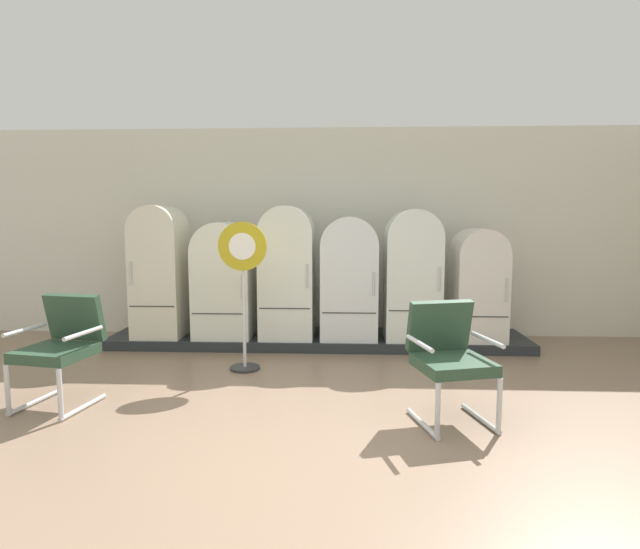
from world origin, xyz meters
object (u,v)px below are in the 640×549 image
object	(u,v)px
refrigerator_0	(160,267)
refrigerator_2	(287,268)
armchair_right	(449,353)
refrigerator_1	(224,277)
armchair_left	(62,342)
refrigerator_3	(349,275)
refrigerator_5	(478,281)
refrigerator_4	(412,271)
sign_stand	(243,293)

from	to	relation	value
refrigerator_0	refrigerator_2	size ratio (longest dim) A/B	1.00
refrigerator_2	armchair_right	world-z (taller)	refrigerator_2
refrigerator_0	refrigerator_2	xyz separation A→B (m)	(1.61, 0.01, -0.01)
refrigerator_0	armchair_right	size ratio (longest dim) A/B	1.74
refrigerator_1	armchair_left	world-z (taller)	refrigerator_1
refrigerator_3	armchair_right	distance (m)	2.43
refrigerator_0	armchair_left	distance (m)	2.14
refrigerator_1	armchair_right	bearing A→B (deg)	-44.42
refrigerator_5	refrigerator_4	bearing A→B (deg)	-175.87
armchair_right	sign_stand	distance (m)	2.29
refrigerator_3	refrigerator_2	bearing A→B (deg)	177.96
refrigerator_2	refrigerator_0	bearing A→B (deg)	-179.57
refrigerator_2	sign_stand	size ratio (longest dim) A/B	1.04
armchair_left	refrigerator_5	bearing A→B (deg)	27.36
refrigerator_0	refrigerator_4	world-z (taller)	refrigerator_0
refrigerator_2	armchair_right	size ratio (longest dim) A/B	1.73
refrigerator_5	refrigerator_3	bearing A→B (deg)	-178.53
sign_stand	refrigerator_5	bearing A→B (deg)	21.36
refrigerator_2	refrigerator_1	bearing A→B (deg)	-179.31
armchair_left	sign_stand	bearing A→B (deg)	37.42
refrigerator_4	refrigerator_5	distance (m)	0.82
refrigerator_0	sign_stand	size ratio (longest dim) A/B	1.04
refrigerator_2	armchair_left	distance (m)	2.76
refrigerator_3	refrigerator_4	size ratio (longest dim) A/B	0.95
refrigerator_5	sign_stand	size ratio (longest dim) A/B	0.87
refrigerator_1	armchair_left	distance (m)	2.32
refrigerator_5	armchair_left	world-z (taller)	refrigerator_5
refrigerator_1	refrigerator_3	size ratio (longest dim) A/B	0.96
armchair_right	refrigerator_5	bearing A→B (deg)	70.63
armchair_left	sign_stand	distance (m)	1.76
refrigerator_4	sign_stand	distance (m)	2.15
refrigerator_4	armchair_left	world-z (taller)	refrigerator_4
refrigerator_3	sign_stand	xyz separation A→B (m)	(-1.12, -1.02, -0.09)
refrigerator_4	refrigerator_5	bearing A→B (deg)	4.13
refrigerator_1	armchair_left	bearing A→B (deg)	-114.12
refrigerator_2	armchair_right	bearing A→B (deg)	-56.17
armchair_left	armchair_right	distance (m)	3.28
refrigerator_1	refrigerator_4	world-z (taller)	refrigerator_4
refrigerator_0	sign_stand	bearing A→B (deg)	-39.34
refrigerator_0	refrigerator_3	xyz separation A→B (m)	(2.38, -0.02, -0.08)
refrigerator_1	refrigerator_3	bearing A→B (deg)	-0.65
armchair_left	sign_stand	size ratio (longest dim) A/B	0.60
armchair_right	refrigerator_3	bearing A→B (deg)	108.79
refrigerator_0	refrigerator_3	bearing A→B (deg)	-0.37
refrigerator_2	sign_stand	world-z (taller)	refrigerator_2
refrigerator_4	sign_stand	bearing A→B (deg)	-152.21
refrigerator_2	refrigerator_3	world-z (taller)	refrigerator_2
armchair_right	armchair_left	bearing A→B (deg)	176.54
refrigerator_0	refrigerator_4	size ratio (longest dim) A/B	1.03
refrigerator_5	armchair_right	bearing A→B (deg)	-109.37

